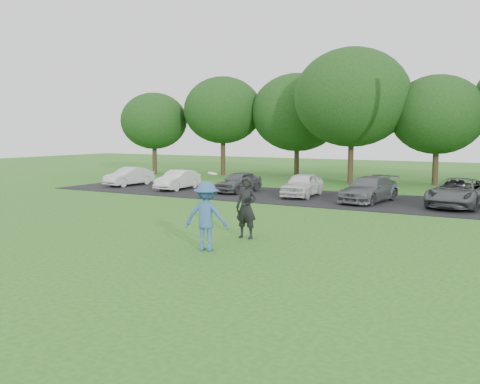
# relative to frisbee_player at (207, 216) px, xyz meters

# --- Properties ---
(ground) EXTENTS (100.00, 100.00, 0.00)m
(ground) POSITION_rel_frisbee_player_xyz_m (-0.69, -0.37, -0.97)
(ground) COLOR #286F1F
(ground) RESTS_ON ground
(parking_lot) EXTENTS (32.00, 6.50, 0.03)m
(parking_lot) POSITION_rel_frisbee_player_xyz_m (-0.69, 12.63, -0.96)
(parking_lot) COLOR black
(parking_lot) RESTS_ON ground
(frisbee_player) EXTENTS (1.40, 1.01, 2.21)m
(frisbee_player) POSITION_rel_frisbee_player_xyz_m (0.00, 0.00, 0.00)
(frisbee_player) COLOR #3863A0
(frisbee_player) RESTS_ON ground
(camera_bystander) EXTENTS (0.71, 0.47, 1.93)m
(camera_bystander) POSITION_rel_frisbee_player_xyz_m (0.15, 2.03, -0.01)
(camera_bystander) COLOR black
(camera_bystander) RESTS_ON ground
(parked_cars) EXTENTS (28.01, 4.83, 1.26)m
(parked_cars) POSITION_rel_frisbee_player_xyz_m (1.49, 12.55, -0.35)
(parked_cars) COLOR silver
(parked_cars) RESTS_ON parking_lot
(tree_row) EXTENTS (42.39, 9.85, 8.64)m
(tree_row) POSITION_rel_frisbee_player_xyz_m (0.82, 22.39, 3.94)
(tree_row) COLOR #38281C
(tree_row) RESTS_ON ground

